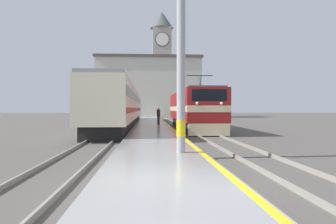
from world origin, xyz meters
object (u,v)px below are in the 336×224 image
object	(u,v)px
locomotive_train	(193,110)
clock_tower	(162,61)
passenger_train	(124,106)
catenary_mast	(183,37)
person_on_platform	(158,115)

from	to	relation	value
locomotive_train	clock_tower	xyz separation A→B (m)	(-0.67, 48.26, 11.39)
passenger_train	catenary_mast	size ratio (longest dim) A/B	4.36
person_on_platform	clock_tower	size ratio (longest dim) A/B	0.07
locomotive_train	clock_tower	distance (m)	49.59
person_on_platform	catenary_mast	bearing A→B (deg)	-89.48
locomotive_train	catenary_mast	xyz separation A→B (m)	(-2.71, -16.94, 2.73)
locomotive_train	person_on_platform	bearing A→B (deg)	122.52
passenger_train	catenary_mast	distance (m)	24.64
locomotive_train	person_on_platform	size ratio (longest dim) A/B	9.15
locomotive_train	passenger_train	xyz separation A→B (m)	(-6.63, 7.27, 0.36)
passenger_train	person_on_platform	bearing A→B (deg)	-36.02
locomotive_train	passenger_train	size ratio (longest dim) A/B	0.42
passenger_train	person_on_platform	size ratio (longest dim) A/B	21.77
catenary_mast	clock_tower	xyz separation A→B (m)	(2.04, 65.20, 8.66)
locomotive_train	person_on_platform	distance (m)	5.45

